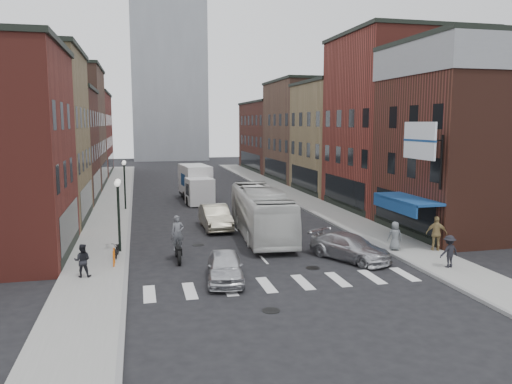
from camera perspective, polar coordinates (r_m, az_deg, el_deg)
ground at (r=25.53m, az=1.47°, el=-8.35°), size 160.00×160.00×0.00m
sidewalk_left at (r=46.28m, az=-15.93°, el=-1.18°), size 3.00×74.00×0.15m
sidewalk_right at (r=48.54m, az=4.54°, el=-0.49°), size 3.00×74.00×0.15m
curb_left at (r=46.25m, az=-14.07°, el=-1.22°), size 0.20×74.00×0.16m
curb_right at (r=48.11m, az=2.84°, el=-0.64°), size 0.20×74.00×0.16m
crosswalk_stripes at (r=22.77m, az=3.43°, el=-10.40°), size 12.00×2.20×0.01m
bldg_left_mid_a at (r=38.69m, az=-26.49°, el=5.61°), size 10.30×10.20×12.30m
bldg_left_mid_b at (r=48.52m, az=-23.77°, el=4.89°), size 10.30×10.20×10.30m
bldg_left_far_a at (r=59.33m, az=-21.95°, el=6.86°), size 10.30×12.20×13.30m
bldg_left_far_b at (r=73.22m, az=-20.30°, el=6.25°), size 10.30×16.20×11.30m
bldg_right_corner at (r=35.33m, az=23.82°, el=5.63°), size 10.30×9.20×12.30m
bldg_right_mid_a at (r=43.28m, az=16.25°, el=7.60°), size 10.30×10.20×14.30m
bldg_right_mid_b at (r=52.24m, az=10.76°, el=6.13°), size 10.30×10.20×11.30m
bldg_right_far_a at (r=62.43m, az=6.63°, el=6.94°), size 10.30×12.20×12.30m
bldg_right_far_b at (r=75.76m, az=2.99°, el=6.39°), size 10.30×16.20×10.30m
awning_blue at (r=30.62m, az=16.62°, el=-0.91°), size 1.80×5.00×0.78m
billboard_sign at (r=28.41m, az=18.31°, el=5.47°), size 1.52×3.00×3.70m
distant_tower at (r=103.43m, az=-10.15°, el=17.73°), size 14.00×14.00×50.00m
streetlamp_near at (r=28.03m, az=-15.47°, el=-1.07°), size 0.32×1.22×4.11m
streetlamp_far at (r=41.92m, az=-14.81°, el=1.85°), size 0.32×1.22×4.11m
bike_rack at (r=25.88m, az=-15.93°, el=-7.17°), size 0.08×0.68×0.80m
box_truck at (r=46.01m, az=-6.83°, el=0.93°), size 2.77×7.62×3.23m
motorcycle_rider at (r=26.27m, az=-8.93°, el=-5.43°), size 0.68×2.37×2.42m
transit_bus at (r=31.67m, az=0.58°, el=-2.31°), size 3.39×11.14×3.06m
sedan_left_near at (r=22.89m, az=-3.56°, el=-8.50°), size 2.14×4.19×1.37m
sedan_left_far at (r=33.98m, az=-4.67°, el=-2.87°), size 1.78×4.91×1.61m
curb_car at (r=26.78m, az=10.67°, el=-6.22°), size 3.83×4.99×1.35m
parked_bicycle at (r=27.41m, az=-15.58°, el=-6.30°), size 0.62×1.57×0.81m
ped_left_solo at (r=24.29m, az=-19.23°, el=-7.40°), size 0.79×0.51×1.54m
ped_right_a at (r=26.18m, az=21.21°, el=-6.34°), size 1.10×0.68×1.59m
ped_right_b at (r=29.28m, az=19.94°, el=-4.47°), size 1.25×0.96×1.92m
ped_right_c at (r=28.68m, az=15.59°, el=-4.86°), size 0.86×0.64×1.61m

